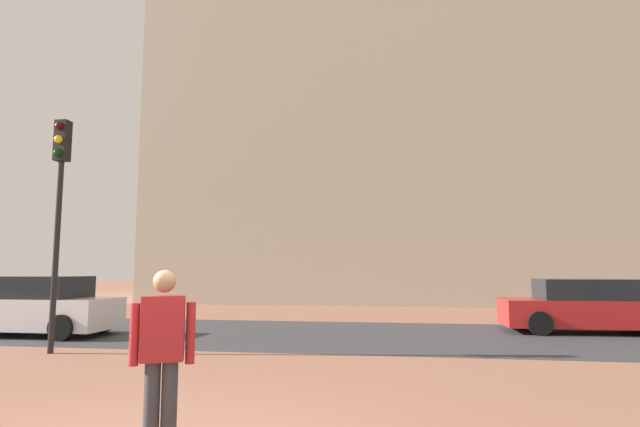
# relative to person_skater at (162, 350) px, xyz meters

# --- Properties ---
(ground_plane) EXTENTS (120.00, 120.00, 0.00)m
(ground_plane) POSITION_rel_person_skater_xyz_m (0.17, 9.64, -0.96)
(ground_plane) COLOR #93604C
(street_asphalt_strip) EXTENTS (120.00, 6.55, 0.00)m
(street_asphalt_strip) POSITION_rel_person_skater_xyz_m (0.17, 9.10, -0.96)
(street_asphalt_strip) COLOR #38383D
(street_asphalt_strip) RESTS_ON ground_plane
(landmark_building) EXTENTS (25.76, 13.70, 35.23)m
(landmark_building) POSITION_rel_person_skater_xyz_m (1.99, 26.29, 9.98)
(landmark_building) COLOR #B2A893
(landmark_building) RESTS_ON ground_plane
(person_skater) EXTENTS (0.57, 0.39, 1.73)m
(person_skater) POSITION_rel_person_skater_xyz_m (0.00, 0.00, 0.00)
(person_skater) COLOR #333338
(person_skater) RESTS_ON ground_plane
(car_white) EXTENTS (4.07, 1.97, 1.56)m
(car_white) POSITION_rel_person_skater_xyz_m (-7.29, 7.66, -0.22)
(car_white) COLOR silver
(car_white) RESTS_ON ground_plane
(car_red) EXTENTS (4.56, 1.96, 1.48)m
(car_red) POSITION_rel_person_skater_xyz_m (7.44, 10.54, -0.26)
(car_red) COLOR red
(car_red) RESTS_ON ground_plane
(traffic_light_pole) EXTENTS (0.28, 0.34, 4.99)m
(traffic_light_pole) POSITION_rel_person_skater_xyz_m (-4.95, 5.06, 2.50)
(traffic_light_pole) COLOR black
(traffic_light_pole) RESTS_ON ground_plane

